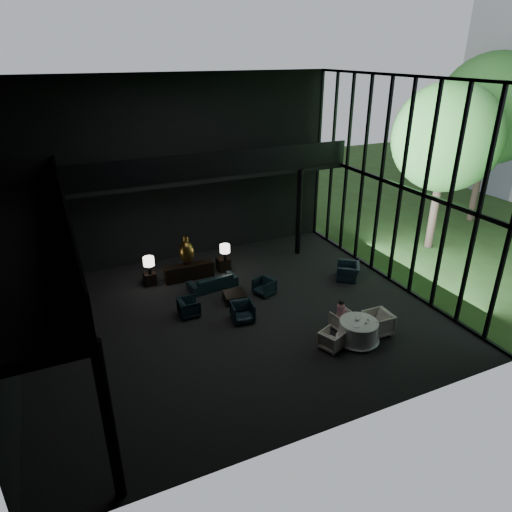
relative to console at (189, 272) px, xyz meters
name	(u,v)px	position (x,y,z in m)	size (l,w,h in m)	color
floor	(236,316)	(0.64, -3.55, -0.33)	(14.00, 12.00, 0.02)	black
ceiling	(230,80)	(0.64, -3.55, 7.67)	(14.00, 12.00, 0.02)	black
wall_back	(182,171)	(0.64, 2.45, 3.67)	(14.00, 0.04, 8.00)	black
wall_front	(337,292)	(0.64, -9.55, 3.67)	(14.00, 0.04, 8.00)	black
curtain_wall	(401,187)	(7.59, -3.55, 3.67)	(0.20, 12.00, 8.00)	black
mezzanine_left	(31,240)	(-5.36, -3.55, 3.67)	(2.00, 12.00, 0.25)	black
mezzanine_back	(211,173)	(1.64, 1.45, 3.67)	(12.00, 2.00, 0.25)	black
railing_left	(66,215)	(-4.36, -3.55, 4.27)	(0.06, 12.00, 1.00)	black
railing_back	(219,164)	(1.64, 0.45, 4.27)	(12.00, 0.06, 1.00)	black
column_sw	(109,425)	(-4.36, -9.25, 1.67)	(0.24, 0.24, 4.00)	black
column_nw	(67,233)	(-4.36, 2.15, 1.67)	(0.24, 0.24, 4.00)	black
column_ne	(299,213)	(5.44, 0.45, 1.67)	(0.24, 0.24, 4.00)	black
tree_near	(446,138)	(11.64, -1.55, 4.90)	(4.80, 4.80, 7.65)	#382D23
tree_far	(492,110)	(16.64, 0.45, 5.66)	(5.60, 5.60, 8.80)	#382D23
console	(189,272)	(0.00, 0.00, 0.00)	(2.07, 0.47, 0.66)	black
bronze_urn	(186,252)	(0.00, 0.19, 0.83)	(0.63, 0.63, 1.18)	#905A23
side_table_left	(150,279)	(-1.60, 0.19, -0.07)	(0.47, 0.47, 0.52)	black
table_lamp_left	(149,262)	(-1.60, 0.09, 0.72)	(0.44, 0.44, 0.74)	black
side_table_right	(223,264)	(1.60, 0.18, -0.04)	(0.52, 0.52, 0.58)	black
table_lamp_right	(225,249)	(1.60, -0.07, 0.76)	(0.43, 0.43, 0.72)	black
sofa	(213,280)	(0.62, -1.18, 0.04)	(1.87, 0.55, 0.73)	black
lounge_armchair_west	(189,307)	(-0.85, -2.80, 0.02)	(0.68, 0.63, 0.70)	black
lounge_armchair_east	(264,287)	(2.28, -2.52, 0.01)	(0.66, 0.62, 0.68)	black
lounge_armchair_south	(243,311)	(0.76, -3.93, 0.06)	(0.76, 0.71, 0.79)	black
window_armchair	(348,269)	(6.05, -2.76, 0.10)	(0.98, 0.64, 0.86)	black
coffee_table	(234,297)	(1.01, -2.54, -0.15)	(0.79, 0.79, 0.35)	black
dining_table	(358,333)	(3.72, -6.66, 0.00)	(1.43, 1.43, 0.75)	white
dining_chair_north	(342,321)	(3.68, -5.82, -0.01)	(0.62, 0.58, 0.64)	#B2ADA5
dining_chair_east	(378,321)	(4.60, -6.54, 0.15)	(0.93, 0.87, 0.96)	#BBB2A7
dining_chair_west	(332,340)	(2.72, -6.63, -0.02)	(0.60, 0.56, 0.62)	#ADACA9
child	(341,308)	(3.68, -5.68, 0.41)	(0.27, 0.27, 0.58)	#CD7EA1
plate_a	(357,326)	(3.50, -6.83, 0.43)	(0.23, 0.23, 0.01)	white
plate_b	(359,317)	(3.87, -6.43, 0.43)	(0.24, 0.24, 0.02)	white
saucer	(367,322)	(3.94, -6.80, 0.43)	(0.15, 0.15, 0.01)	white
coffee_cup	(368,319)	(4.03, -6.70, 0.46)	(0.08, 0.08, 0.06)	white
cereal_bowl	(357,319)	(3.70, -6.56, 0.46)	(0.16, 0.16, 0.08)	white
cream_pot	(366,323)	(3.84, -6.85, 0.46)	(0.07, 0.07, 0.08)	#99999E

